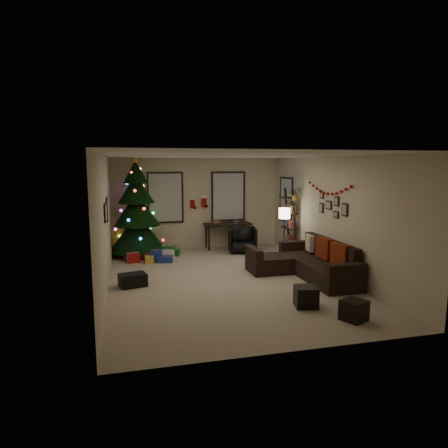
% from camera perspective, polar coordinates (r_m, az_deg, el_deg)
% --- Properties ---
extents(floor, '(7.00, 7.00, 0.00)m').
position_cam_1_polar(floor, '(8.81, 0.32, -8.00)').
color(floor, tan).
rests_on(floor, ground).
extents(ceiling, '(7.00, 7.00, 0.00)m').
position_cam_1_polar(ceiling, '(8.45, 0.34, 9.83)').
color(ceiling, white).
rests_on(ceiling, floor).
extents(wall_back, '(5.00, 0.00, 5.00)m').
position_cam_1_polar(wall_back, '(11.93, -3.86, 2.95)').
color(wall_back, beige).
rests_on(wall_back, floor).
extents(wall_front, '(5.00, 0.00, 5.00)m').
position_cam_1_polar(wall_front, '(5.26, 9.86, -4.34)').
color(wall_front, beige).
rests_on(wall_front, floor).
extents(wall_left, '(0.00, 7.00, 7.00)m').
position_cam_1_polar(wall_left, '(8.28, -16.69, 0.12)').
color(wall_left, beige).
rests_on(wall_left, floor).
extents(wall_right, '(0.00, 7.00, 7.00)m').
position_cam_1_polar(wall_right, '(9.46, 15.16, 1.20)').
color(wall_right, beige).
rests_on(wall_right, floor).
extents(window_back_left, '(1.05, 0.06, 1.50)m').
position_cam_1_polar(window_back_left, '(11.75, -8.41, 3.77)').
color(window_back_left, '#728CB2').
rests_on(window_back_left, wall_back).
extents(window_back_right, '(1.05, 0.06, 1.50)m').
position_cam_1_polar(window_back_right, '(12.08, 0.61, 3.99)').
color(window_back_right, '#728CB2').
rests_on(window_back_right, wall_back).
extents(window_right_wall, '(0.06, 0.90, 1.30)m').
position_cam_1_polar(window_right_wall, '(11.71, 8.99, 3.49)').
color(window_right_wall, '#728CB2').
rests_on(window_right_wall, wall_right).
extents(christmas_tree, '(1.54, 1.54, 2.86)m').
position_cam_1_polar(christmas_tree, '(11.17, -12.41, 1.53)').
color(christmas_tree, black).
rests_on(christmas_tree, floor).
extents(presents, '(1.50, 1.01, 0.30)m').
position_cam_1_polar(presents, '(10.78, -9.85, -4.40)').
color(presents, silver).
rests_on(presents, floor).
extents(sofa, '(1.77, 2.57, 0.84)m').
position_cam_1_polar(sofa, '(9.24, 11.83, -5.66)').
color(sofa, black).
rests_on(sofa, floor).
extents(pillow_red_a, '(0.20, 0.51, 0.49)m').
position_cam_1_polar(pillow_red_a, '(8.64, 16.31, -4.31)').
color(pillow_red_a, maroon).
rests_on(pillow_red_a, sofa).
extents(pillow_red_b, '(0.18, 0.49, 0.47)m').
position_cam_1_polar(pillow_red_b, '(9.23, 14.13, -3.41)').
color(pillow_red_b, maroon).
rests_on(pillow_red_b, sofa).
extents(pillow_cream, '(0.19, 0.41, 0.39)m').
position_cam_1_polar(pillow_cream, '(9.84, 12.21, -2.66)').
color(pillow_cream, beige).
rests_on(pillow_cream, sofa).
extents(ottoman_near, '(0.46, 0.46, 0.37)m').
position_cam_1_polar(ottoman_near, '(7.32, 11.69, -10.17)').
color(ottoman_near, black).
rests_on(ottoman_near, floor).
extents(ottoman_far, '(0.47, 0.47, 0.34)m').
position_cam_1_polar(ottoman_far, '(6.92, 18.15, -11.69)').
color(ottoman_far, black).
rests_on(ottoman_far, floor).
extents(desk, '(1.41, 0.50, 0.76)m').
position_cam_1_polar(desk, '(11.93, 0.54, -0.32)').
color(desk, black).
rests_on(desk, floor).
extents(desk_chair, '(0.84, 0.81, 0.74)m').
position_cam_1_polar(desk_chair, '(11.43, 2.65, -2.26)').
color(desk_chair, black).
rests_on(desk_chair, floor).
extents(bookshelf, '(0.30, 0.55, 1.87)m').
position_cam_1_polar(bookshelf, '(11.08, 9.50, 0.10)').
color(bookshelf, black).
rests_on(bookshelf, floor).
extents(potted_plant, '(0.50, 0.47, 0.44)m').
position_cam_1_polar(potted_plant, '(10.73, 10.22, 4.54)').
color(potted_plant, '#4C4C4C').
rests_on(potted_plant, bookshelf).
extents(floor_lamp, '(0.29, 0.29, 1.38)m').
position_cam_1_polar(floor_lamp, '(10.54, 8.67, 1.05)').
color(floor_lamp, black).
rests_on(floor_lamp, floor).
extents(art_map, '(0.04, 0.60, 0.50)m').
position_cam_1_polar(art_map, '(9.00, -16.41, 2.07)').
color(art_map, black).
rests_on(art_map, wall_left).
extents(art_abstract, '(0.04, 0.45, 0.35)m').
position_cam_1_polar(art_abstract, '(7.99, -16.70, 1.57)').
color(art_abstract, black).
rests_on(art_abstract, wall_left).
extents(gallery, '(0.03, 1.25, 0.54)m').
position_cam_1_polar(gallery, '(9.36, 15.33, 2.49)').
color(gallery, black).
rests_on(gallery, wall_right).
extents(garland, '(0.08, 1.90, 0.30)m').
position_cam_1_polar(garland, '(9.47, 14.73, 4.93)').
color(garland, '#A5140C').
rests_on(garland, wall_right).
extents(stocking_left, '(0.20, 0.05, 0.36)m').
position_cam_1_polar(stocking_left, '(11.90, -4.53, 3.07)').
color(stocking_left, '#990F0C').
rests_on(stocking_left, wall_back).
extents(stocking_right, '(0.20, 0.05, 0.36)m').
position_cam_1_polar(stocking_right, '(11.84, -2.86, 3.30)').
color(stocking_right, '#990F0C').
rests_on(stocking_right, wall_back).
extents(storage_bin, '(0.61, 0.49, 0.27)m').
position_cam_1_polar(storage_bin, '(8.53, -12.97, -7.86)').
color(storage_bin, black).
rests_on(storage_bin, floor).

